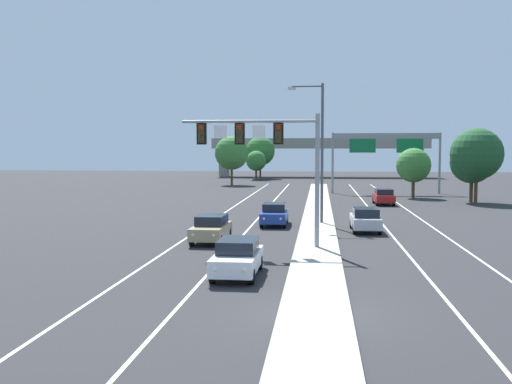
{
  "coord_description": "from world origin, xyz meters",
  "views": [
    {
      "loc": [
        0.13,
        -19.53,
        5.42
      ],
      "look_at": [
        -3.2,
        11.57,
        3.2
      ],
      "focal_mm": 41.95,
      "sensor_mm": 36.0,
      "label": 1
    }
  ],
  "objects_px": {
    "overhead_signal_mast": "(269,148)",
    "car_receding_silver": "(365,219)",
    "street_lamp_median": "(319,144)",
    "tree_far_left_b": "(232,153)",
    "tree_far_left_c": "(260,151)",
    "tree_far_right_a": "(477,154)",
    "tree_far_right_c": "(414,165)",
    "tree_far_right_b": "(472,162)",
    "car_receding_red": "(384,196)",
    "tree_far_left_a": "(256,161)",
    "car_oncoming_white": "(237,257)",
    "car_oncoming_tan": "(211,228)",
    "car_oncoming_blue": "(274,214)",
    "highway_sign_gantry": "(386,144)"
  },
  "relations": [
    {
      "from": "tree_far_left_a",
      "to": "car_oncoming_tan",
      "type": "bearing_deg",
      "value": -86.0
    },
    {
      "from": "street_lamp_median",
      "to": "car_receding_red",
      "type": "relative_size",
      "value": 2.23
    },
    {
      "from": "street_lamp_median",
      "to": "car_receding_red",
      "type": "xyz_separation_m",
      "value": [
        6.34,
        16.38,
        -4.97
      ]
    },
    {
      "from": "car_receding_red",
      "to": "tree_far_left_c",
      "type": "height_order",
      "value": "tree_far_left_c"
    },
    {
      "from": "car_oncoming_tan",
      "to": "car_receding_red",
      "type": "distance_m",
      "value": 28.33
    },
    {
      "from": "car_oncoming_white",
      "to": "tree_far_left_a",
      "type": "relative_size",
      "value": 0.86
    },
    {
      "from": "car_oncoming_blue",
      "to": "tree_far_right_c",
      "type": "distance_m",
      "value": 29.57
    },
    {
      "from": "car_oncoming_tan",
      "to": "tree_far_left_b",
      "type": "xyz_separation_m",
      "value": [
        -7.15,
        56.42,
        4.08
      ]
    },
    {
      "from": "overhead_signal_mast",
      "to": "tree_far_left_a",
      "type": "height_order",
      "value": "overhead_signal_mast"
    },
    {
      "from": "tree_far_left_b",
      "to": "car_oncoming_blue",
      "type": "bearing_deg",
      "value": -78.0
    },
    {
      "from": "overhead_signal_mast",
      "to": "car_oncoming_white",
      "type": "relative_size",
      "value": 1.68
    },
    {
      "from": "car_oncoming_tan",
      "to": "highway_sign_gantry",
      "type": "distance_m",
      "value": 43.51
    },
    {
      "from": "overhead_signal_mast",
      "to": "tree_far_right_b",
      "type": "distance_m",
      "value": 35.92
    },
    {
      "from": "car_receding_red",
      "to": "tree_far_right_b",
      "type": "height_order",
      "value": "tree_far_right_b"
    },
    {
      "from": "car_receding_red",
      "to": "tree_far_left_c",
      "type": "distance_m",
      "value": 54.91
    },
    {
      "from": "tree_far_left_a",
      "to": "tree_far_left_c",
      "type": "bearing_deg",
      "value": 87.6
    },
    {
      "from": "tree_far_right_c",
      "to": "highway_sign_gantry",
      "type": "bearing_deg",
      "value": 110.42
    },
    {
      "from": "tree_far_right_c",
      "to": "street_lamp_median",
      "type": "bearing_deg",
      "value": -112.61
    },
    {
      "from": "overhead_signal_mast",
      "to": "tree_far_right_b",
      "type": "bearing_deg",
      "value": 59.4
    },
    {
      "from": "tree_far_right_b",
      "to": "car_receding_red",
      "type": "bearing_deg",
      "value": -158.76
    },
    {
      "from": "highway_sign_gantry",
      "to": "tree_far_right_a",
      "type": "xyz_separation_m",
      "value": [
        7.73,
        -12.36,
        -1.19
      ]
    },
    {
      "from": "street_lamp_median",
      "to": "car_receding_red",
      "type": "height_order",
      "value": "street_lamp_median"
    },
    {
      "from": "car_oncoming_tan",
      "to": "tree_far_left_c",
      "type": "relative_size",
      "value": 0.57
    },
    {
      "from": "street_lamp_median",
      "to": "tree_far_left_b",
      "type": "distance_m",
      "value": 49.28
    },
    {
      "from": "car_receding_silver",
      "to": "tree_far_left_c",
      "type": "distance_m",
      "value": 73.2
    },
    {
      "from": "tree_far_left_a",
      "to": "tree_far_left_c",
      "type": "relative_size",
      "value": 0.66
    },
    {
      "from": "car_receding_silver",
      "to": "tree_far_right_c",
      "type": "relative_size",
      "value": 0.8
    },
    {
      "from": "car_receding_silver",
      "to": "car_receding_red",
      "type": "bearing_deg",
      "value": 80.69
    },
    {
      "from": "tree_far_right_b",
      "to": "tree_far_left_c",
      "type": "bearing_deg",
      "value": 118.87
    },
    {
      "from": "tree_far_right_c",
      "to": "car_oncoming_tan",
      "type": "bearing_deg",
      "value": -116.07
    },
    {
      "from": "tree_far_left_c",
      "to": "overhead_signal_mast",
      "type": "bearing_deg",
      "value": -83.97
    },
    {
      "from": "tree_far_right_a",
      "to": "tree_far_right_c",
      "type": "bearing_deg",
      "value": 131.91
    },
    {
      "from": "overhead_signal_mast",
      "to": "car_receding_red",
      "type": "relative_size",
      "value": 1.67
    },
    {
      "from": "overhead_signal_mast",
      "to": "tree_far_left_c",
      "type": "distance_m",
      "value": 79.64
    },
    {
      "from": "tree_far_right_b",
      "to": "car_oncoming_tan",
      "type": "bearing_deg",
      "value": -126.98
    },
    {
      "from": "car_oncoming_white",
      "to": "car_oncoming_blue",
      "type": "xyz_separation_m",
      "value": [
        0.27,
        17.4,
        0.0
      ]
    },
    {
      "from": "tree_far_right_b",
      "to": "car_oncoming_white",
      "type": "bearing_deg",
      "value": -116.47
    },
    {
      "from": "overhead_signal_mast",
      "to": "tree_far_left_c",
      "type": "bearing_deg",
      "value": 96.03
    },
    {
      "from": "overhead_signal_mast",
      "to": "tree_far_left_a",
      "type": "xyz_separation_m",
      "value": [
        -8.58,
        74.0,
        -2.1
      ]
    },
    {
      "from": "street_lamp_median",
      "to": "tree_far_right_b",
      "type": "bearing_deg",
      "value": 52.06
    },
    {
      "from": "overhead_signal_mast",
      "to": "car_receding_silver",
      "type": "bearing_deg",
      "value": 52.36
    },
    {
      "from": "overhead_signal_mast",
      "to": "car_receding_silver",
      "type": "height_order",
      "value": "overhead_signal_mast"
    },
    {
      "from": "tree_far_left_a",
      "to": "tree_far_right_c",
      "type": "xyz_separation_m",
      "value": [
        21.82,
        -37.78,
        0.25
      ]
    },
    {
      "from": "street_lamp_median",
      "to": "tree_far_left_b",
      "type": "relative_size",
      "value": 1.33
    },
    {
      "from": "tree_far_left_a",
      "to": "tree_far_right_b",
      "type": "relative_size",
      "value": 0.82
    },
    {
      "from": "car_oncoming_white",
      "to": "tree_far_left_a",
      "type": "distance_m",
      "value": 81.67
    },
    {
      "from": "overhead_signal_mast",
      "to": "tree_far_right_c",
      "type": "distance_m",
      "value": 38.61
    },
    {
      "from": "overhead_signal_mast",
      "to": "car_receding_silver",
      "type": "relative_size",
      "value": 1.67
    },
    {
      "from": "car_receding_red",
      "to": "tree_far_right_b",
      "type": "distance_m",
      "value": 10.44
    },
    {
      "from": "tree_far_right_a",
      "to": "street_lamp_median",
      "type": "bearing_deg",
      "value": -129.35
    }
  ]
}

